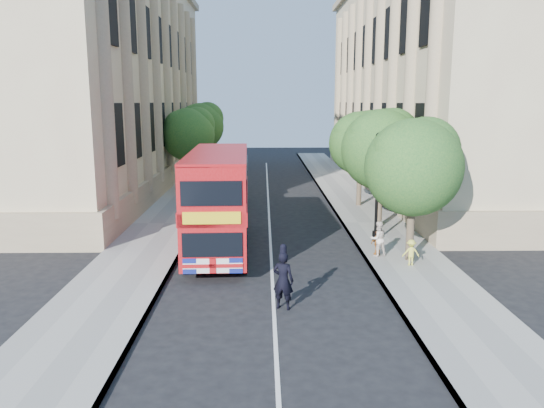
{
  "coord_description": "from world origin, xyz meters",
  "views": [
    {
      "loc": [
        -0.33,
        -18.39,
        6.67
      ],
      "look_at": [
        0.04,
        4.17,
        2.3
      ],
      "focal_mm": 35.0,
      "sensor_mm": 36.0,
      "label": 1
    }
  ],
  "objects_px": {
    "lamp_post": "(377,192)",
    "woman_pedestrian": "(378,239)",
    "double_decker_bus": "(219,198)",
    "box_van": "(224,183)",
    "police_constable": "(283,280)"
  },
  "relations": [
    {
      "from": "woman_pedestrian",
      "to": "box_van",
      "type": "bearing_deg",
      "value": -72.69
    },
    {
      "from": "lamp_post",
      "to": "police_constable",
      "type": "relative_size",
      "value": 2.67
    },
    {
      "from": "box_van",
      "to": "police_constable",
      "type": "relative_size",
      "value": 2.86
    },
    {
      "from": "lamp_post",
      "to": "woman_pedestrian",
      "type": "bearing_deg",
      "value": -99.52
    },
    {
      "from": "lamp_post",
      "to": "double_decker_bus",
      "type": "distance_m",
      "value": 7.39
    },
    {
      "from": "box_van",
      "to": "woman_pedestrian",
      "type": "distance_m",
      "value": 14.03
    },
    {
      "from": "box_van",
      "to": "woman_pedestrian",
      "type": "relative_size",
      "value": 3.62
    },
    {
      "from": "lamp_post",
      "to": "woman_pedestrian",
      "type": "xyz_separation_m",
      "value": [
        -0.41,
        -2.43,
        -1.63
      ]
    },
    {
      "from": "box_van",
      "to": "police_constable",
      "type": "bearing_deg",
      "value": -85.29
    },
    {
      "from": "double_decker_bus",
      "to": "police_constable",
      "type": "bearing_deg",
      "value": -71.06
    },
    {
      "from": "box_van",
      "to": "police_constable",
      "type": "xyz_separation_m",
      "value": [
        3.19,
        -17.43,
        -0.53
      ]
    },
    {
      "from": "lamp_post",
      "to": "box_van",
      "type": "distance_m",
      "value": 12.34
    },
    {
      "from": "lamp_post",
      "to": "police_constable",
      "type": "xyz_separation_m",
      "value": [
        -4.7,
        -8.0,
        -1.54
      ]
    },
    {
      "from": "box_van",
      "to": "lamp_post",
      "type": "bearing_deg",
      "value": -55.76
    },
    {
      "from": "lamp_post",
      "to": "police_constable",
      "type": "bearing_deg",
      "value": -120.42
    }
  ]
}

